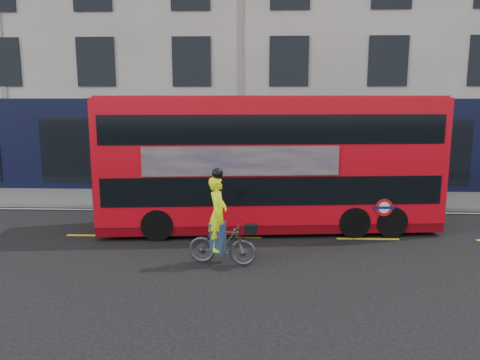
{
  "coord_description": "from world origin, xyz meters",
  "views": [
    {
      "loc": [
        0.83,
        -11.72,
        4.09
      ],
      "look_at": [
        0.27,
        1.51,
        1.71
      ],
      "focal_mm": 35.0,
      "sensor_mm": 36.0,
      "label": 1
    }
  ],
  "objects": [
    {
      "name": "ground",
      "position": [
        0.0,
        0.0,
        0.0
      ],
      "size": [
        120.0,
        120.0,
        0.0
      ],
      "primitive_type": "plane",
      "color": "black",
      "rests_on": "ground"
    },
    {
      "name": "pavement",
      "position": [
        0.0,
        6.5,
        0.06
      ],
      "size": [
        60.0,
        3.0,
        0.12
      ],
      "primitive_type": "cube",
      "color": "slate",
      "rests_on": "ground"
    },
    {
      "name": "kerb",
      "position": [
        0.0,
        5.0,
        0.07
      ],
      "size": [
        60.0,
        0.12,
        0.13
      ],
      "primitive_type": "cube",
      "color": "slate",
      "rests_on": "ground"
    },
    {
      "name": "building_terrace",
      "position": [
        0.0,
        12.94,
        7.49
      ],
      "size": [
        50.0,
        10.07,
        15.0
      ],
      "color": "beige",
      "rests_on": "ground"
    },
    {
      "name": "road_edge_line",
      "position": [
        0.0,
        4.7,
        0.0
      ],
      "size": [
        58.0,
        0.1,
        0.01
      ],
      "primitive_type": "cube",
      "color": "silver",
      "rests_on": "ground"
    },
    {
      "name": "lane_dashes",
      "position": [
        0.0,
        1.5,
        0.0
      ],
      "size": [
        58.0,
        0.12,
        0.01
      ],
      "primitive_type": null,
      "color": "yellow",
      "rests_on": "ground"
    },
    {
      "name": "bus",
      "position": [
        1.16,
        2.47,
        2.11
      ],
      "size": [
        10.37,
        3.24,
        4.11
      ],
      "rotation": [
        0.0,
        0.0,
        0.09
      ],
      "color": "red",
      "rests_on": "ground"
    },
    {
      "name": "cyclist",
      "position": [
        -0.11,
        -0.72,
        0.82
      ],
      "size": [
        1.77,
        0.78,
        2.4
      ],
      "rotation": [
        0.0,
        0.0,
        -0.18
      ],
      "color": "#414445",
      "rests_on": "ground"
    }
  ]
}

